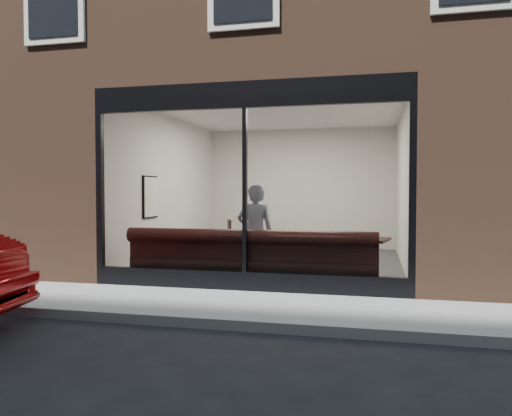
% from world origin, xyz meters
% --- Properties ---
extents(ground, '(120.00, 120.00, 0.00)m').
position_xyz_m(ground, '(0.00, 0.00, 0.00)').
color(ground, black).
rests_on(ground, ground).
extents(sidewalk_near, '(40.00, 2.00, 0.01)m').
position_xyz_m(sidewalk_near, '(0.00, 1.00, 0.01)').
color(sidewalk_near, gray).
rests_on(sidewalk_near, ground).
extents(kerb_near, '(40.00, 0.10, 0.12)m').
position_xyz_m(kerb_near, '(0.00, -0.05, 0.06)').
color(kerb_near, gray).
rests_on(kerb_near, ground).
extents(host_building_pier_left, '(2.50, 12.00, 3.20)m').
position_xyz_m(host_building_pier_left, '(-3.75, 8.00, 1.60)').
color(host_building_pier_left, brown).
rests_on(host_building_pier_left, ground).
extents(host_building_pier_right, '(2.50, 12.00, 3.20)m').
position_xyz_m(host_building_pier_right, '(3.75, 8.00, 1.60)').
color(host_building_pier_right, brown).
rests_on(host_building_pier_right, ground).
extents(host_building_backfill, '(5.00, 6.00, 3.20)m').
position_xyz_m(host_building_backfill, '(0.00, 11.00, 1.60)').
color(host_building_backfill, brown).
rests_on(host_building_backfill, ground).
extents(cafe_floor, '(6.00, 6.00, 0.00)m').
position_xyz_m(cafe_floor, '(0.00, 5.00, 0.02)').
color(cafe_floor, '#2D2D30').
rests_on(cafe_floor, ground).
extents(cafe_ceiling, '(6.00, 6.00, 0.00)m').
position_xyz_m(cafe_ceiling, '(0.00, 5.00, 3.19)').
color(cafe_ceiling, white).
rests_on(cafe_ceiling, host_building_upper).
extents(cafe_wall_back, '(5.00, 0.00, 5.00)m').
position_xyz_m(cafe_wall_back, '(0.00, 7.99, 1.60)').
color(cafe_wall_back, silver).
rests_on(cafe_wall_back, ground).
extents(cafe_wall_left, '(0.00, 6.00, 6.00)m').
position_xyz_m(cafe_wall_left, '(-2.49, 5.00, 1.60)').
color(cafe_wall_left, silver).
rests_on(cafe_wall_left, ground).
extents(cafe_wall_right, '(0.00, 6.00, 6.00)m').
position_xyz_m(cafe_wall_right, '(2.49, 5.00, 1.60)').
color(cafe_wall_right, silver).
rests_on(cafe_wall_right, ground).
extents(storefront_kick, '(5.00, 0.10, 0.30)m').
position_xyz_m(storefront_kick, '(0.00, 2.05, 0.15)').
color(storefront_kick, black).
rests_on(storefront_kick, ground).
extents(storefront_header, '(5.00, 0.10, 0.40)m').
position_xyz_m(storefront_header, '(0.00, 2.05, 3.00)').
color(storefront_header, black).
rests_on(storefront_header, host_building_upper).
extents(storefront_mullion, '(0.06, 0.10, 2.50)m').
position_xyz_m(storefront_mullion, '(0.00, 2.05, 1.55)').
color(storefront_mullion, black).
rests_on(storefront_mullion, storefront_kick).
extents(storefront_glass, '(4.80, 0.00, 4.80)m').
position_xyz_m(storefront_glass, '(0.00, 2.02, 1.55)').
color(storefront_glass, white).
rests_on(storefront_glass, storefront_kick).
extents(banquette, '(4.00, 0.55, 0.45)m').
position_xyz_m(banquette, '(0.00, 2.45, 0.23)').
color(banquette, '#361313').
rests_on(banquette, cafe_floor).
extents(person, '(0.67, 0.50, 1.65)m').
position_xyz_m(person, '(-0.01, 2.75, 0.83)').
color(person, '#ABBCE1').
rests_on(person, cafe_floor).
extents(cafe_table_left, '(0.69, 0.69, 0.04)m').
position_xyz_m(cafe_table_left, '(-0.78, 3.32, 0.74)').
color(cafe_table_left, black).
rests_on(cafe_table_left, cafe_floor).
extents(cafe_table_right, '(0.84, 0.84, 0.05)m').
position_xyz_m(cafe_table_right, '(1.80, 3.05, 0.74)').
color(cafe_table_right, black).
rests_on(cafe_table_right, cafe_floor).
extents(cafe_chair_left, '(0.54, 0.54, 0.04)m').
position_xyz_m(cafe_chair_left, '(-1.14, 4.42, 0.24)').
color(cafe_chair_left, black).
rests_on(cafe_chair_left, cafe_floor).
extents(wall_poster, '(0.02, 0.59, 0.79)m').
position_xyz_m(wall_poster, '(-2.45, 3.96, 1.42)').
color(wall_poster, white).
rests_on(wall_poster, cafe_wall_left).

